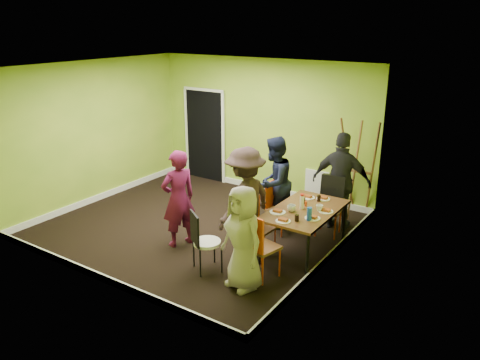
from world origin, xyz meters
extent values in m
plane|color=black|center=(0.00, 0.00, 0.00)|extent=(5.00, 5.00, 0.00)
cube|color=olive|center=(0.00, 2.25, 1.40)|extent=(5.00, 0.04, 2.80)
cube|color=olive|center=(0.00, -2.25, 1.40)|extent=(5.00, 0.04, 2.80)
cube|color=olive|center=(-2.50, 0.00, 1.40)|extent=(0.04, 4.50, 2.80)
cube|color=olive|center=(2.50, 0.00, 1.40)|extent=(0.04, 4.50, 2.80)
cube|color=white|center=(0.00, 0.00, 2.80)|extent=(5.00, 4.50, 0.04)
cube|color=black|center=(-1.50, 2.22, 1.02)|extent=(1.00, 0.05, 2.04)
cube|color=white|center=(1.30, 2.22, 0.40)|extent=(0.50, 0.04, 0.55)
cylinder|color=black|center=(1.66, -0.58, 0.35)|extent=(0.04, 0.04, 0.71)
cylinder|color=black|center=(2.44, -0.58, 0.35)|extent=(0.04, 0.04, 0.71)
cylinder|color=black|center=(1.66, 0.80, 0.35)|extent=(0.04, 0.04, 0.71)
cylinder|color=black|center=(2.44, 0.80, 0.35)|extent=(0.04, 0.04, 0.71)
cube|color=brown|center=(2.05, 0.11, 0.73)|extent=(0.90, 1.50, 0.04)
cylinder|color=#DA4714|center=(1.20, 0.76, 0.21)|extent=(0.02, 0.02, 0.42)
cylinder|color=#DA4714|center=(1.17, 0.44, 0.21)|extent=(0.02, 0.02, 0.42)
cylinder|color=#DA4714|center=(1.51, 0.74, 0.21)|extent=(0.02, 0.02, 0.42)
cylinder|color=#DA4714|center=(1.49, 0.42, 0.21)|extent=(0.02, 0.02, 0.42)
cube|color=brown|center=(1.34, 0.59, 0.42)|extent=(0.40, 0.40, 0.04)
cube|color=#DA4714|center=(1.17, 0.60, 0.67)|extent=(0.05, 0.36, 0.47)
cylinder|color=#DA4714|center=(1.33, -0.06, 0.20)|extent=(0.02, 0.02, 0.41)
cylinder|color=#DA4714|center=(1.31, -0.37, 0.20)|extent=(0.02, 0.02, 0.41)
cylinder|color=#DA4714|center=(1.64, -0.08, 0.20)|extent=(0.02, 0.02, 0.41)
cylinder|color=#DA4714|center=(1.62, -0.39, 0.20)|extent=(0.02, 0.02, 0.41)
cube|color=brown|center=(1.48, -0.22, 0.41)|extent=(0.38, 0.38, 0.04)
cube|color=#DA4714|center=(1.31, -0.21, 0.65)|extent=(0.05, 0.34, 0.45)
cylinder|color=#DA4714|center=(2.24, 1.15, 0.22)|extent=(0.03, 0.03, 0.44)
cylinder|color=#DA4714|center=(1.91, 1.10, 0.22)|extent=(0.03, 0.03, 0.44)
cylinder|color=#DA4714|center=(2.28, 0.81, 0.22)|extent=(0.03, 0.03, 0.44)
cylinder|color=#DA4714|center=(1.95, 0.77, 0.22)|extent=(0.03, 0.03, 0.44)
cube|color=brown|center=(2.09, 0.96, 0.44)|extent=(0.44, 0.44, 0.04)
cube|color=#DA4714|center=(2.07, 1.14, 0.71)|extent=(0.37, 0.08, 0.49)
cylinder|color=#DA4714|center=(1.66, -0.99, 0.23)|extent=(0.03, 0.03, 0.46)
cylinder|color=#DA4714|center=(2.00, -1.07, 0.23)|extent=(0.03, 0.03, 0.46)
cylinder|color=#DA4714|center=(1.74, -0.65, 0.23)|extent=(0.03, 0.03, 0.46)
cylinder|color=#DA4714|center=(2.08, -0.73, 0.23)|extent=(0.03, 0.03, 0.46)
cube|color=brown|center=(1.87, -0.86, 0.46)|extent=(0.50, 0.50, 0.04)
cube|color=#DA4714|center=(1.83, -1.05, 0.74)|extent=(0.39, 0.12, 0.51)
cylinder|color=black|center=(0.87, -1.18, 0.22)|extent=(0.02, 0.02, 0.43)
cylinder|color=black|center=(1.14, -1.37, 0.22)|extent=(0.02, 0.02, 0.43)
cylinder|color=black|center=(1.06, -0.92, 0.22)|extent=(0.02, 0.02, 0.43)
cylinder|color=black|center=(1.33, -1.10, 0.22)|extent=(0.02, 0.02, 0.43)
cylinder|color=white|center=(1.10, -1.14, 0.44)|extent=(0.40, 0.40, 0.05)
cube|color=black|center=(1.00, -1.29, 0.69)|extent=(0.32, 0.23, 0.48)
cylinder|color=brown|center=(1.96, 2.08, 0.93)|extent=(0.27, 0.43, 1.86)
cylinder|color=brown|center=(2.44, 2.08, 0.93)|extent=(0.27, 0.43, 1.86)
cylinder|color=brown|center=(2.20, 1.80, 0.93)|extent=(0.04, 0.42, 1.82)
cube|color=brown|center=(2.20, 2.02, 0.87)|extent=(0.50, 0.04, 0.04)
cylinder|color=white|center=(1.87, 0.57, 0.76)|extent=(0.24, 0.24, 0.01)
cylinder|color=white|center=(1.76, -0.24, 0.76)|extent=(0.25, 0.25, 0.01)
cylinder|color=white|center=(2.11, 0.65, 0.76)|extent=(0.22, 0.22, 0.01)
cylinder|color=white|center=(1.99, -0.49, 0.76)|extent=(0.22, 0.22, 0.01)
cylinder|color=white|center=(2.36, 0.19, 0.76)|extent=(0.23, 0.23, 0.01)
cylinder|color=white|center=(2.30, -0.16, 0.76)|extent=(0.23, 0.23, 0.01)
cylinder|color=white|center=(2.00, 0.10, 0.86)|extent=(0.07, 0.07, 0.21)
cylinder|color=#1845B4|center=(2.29, -0.25, 0.85)|extent=(0.07, 0.07, 0.20)
cylinder|color=#DA4714|center=(2.00, 0.23, 0.79)|extent=(0.03, 0.03, 0.08)
cylinder|color=black|center=(1.91, 0.32, 0.79)|extent=(0.07, 0.07, 0.08)
cylinder|color=black|center=(2.08, 0.53, 0.80)|extent=(0.06, 0.06, 0.10)
cylinder|color=black|center=(2.15, -0.37, 0.80)|extent=(0.06, 0.06, 0.10)
imported|color=white|center=(1.91, -0.08, 0.80)|extent=(0.13, 0.13, 0.10)
imported|color=white|center=(2.26, 0.15, 0.80)|extent=(0.11, 0.11, 0.10)
imported|color=#510E32|center=(0.22, -0.73, 0.80)|extent=(0.57, 0.69, 1.61)
imported|color=black|center=(1.13, 0.76, 0.82)|extent=(0.62, 0.80, 1.64)
imported|color=#302120|center=(1.23, -0.33, 0.85)|extent=(0.74, 1.16, 1.71)
imported|color=black|center=(2.15, 1.32, 0.87)|extent=(1.06, 0.56, 1.73)
imported|color=gray|center=(1.79, -1.24, 0.74)|extent=(0.83, 0.67, 1.47)
camera|label=1|loc=(4.88, -6.00, 3.51)|focal=35.00mm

